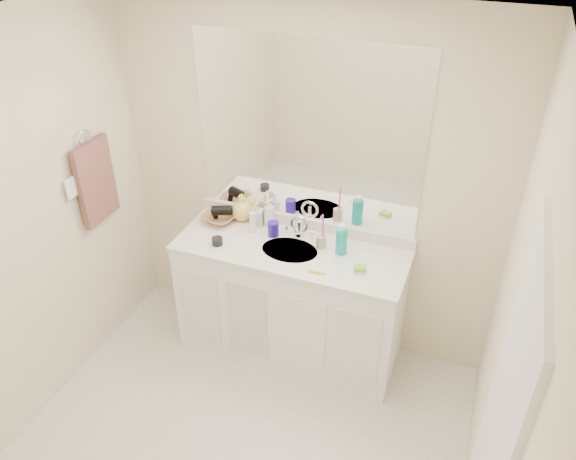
{
  "coord_description": "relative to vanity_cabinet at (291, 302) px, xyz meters",
  "views": [
    {
      "loc": [
        1.06,
        -1.77,
        2.94
      ],
      "look_at": [
        0.0,
        0.97,
        1.05
      ],
      "focal_mm": 35.0,
      "sensor_mm": 36.0,
      "label": 1
    }
  ],
  "objects": [
    {
      "name": "dark_jar",
      "position": [
        -0.46,
        -0.13,
        0.48
      ],
      "size": [
        0.08,
        0.08,
        0.05
      ],
      "primitive_type": "cylinder",
      "rotation": [
        0.0,
        0.0,
        -0.09
      ],
      "color": "black",
      "rests_on": "countertop"
    },
    {
      "name": "wall_back",
      "position": [
        0.0,
        0.28,
        0.77
      ],
      "size": [
        2.6,
        0.02,
        2.4
      ],
      "primitive_type": "cube",
      "color": "#F2E3BE",
      "rests_on": "floor"
    },
    {
      "name": "soap_bottle_white",
      "position": [
        -0.24,
        0.21,
        0.55
      ],
      "size": [
        0.09,
        0.09,
        0.2
      ],
      "primitive_type": "imported",
      "rotation": [
        0.0,
        0.0,
        -0.18
      ],
      "color": "white",
      "rests_on": "countertop"
    },
    {
      "name": "wall_left",
      "position": [
        -1.3,
        -1.02,
        0.77
      ],
      "size": [
        0.02,
        2.6,
        2.4
      ],
      "primitive_type": "cube",
      "color": "#F2E3BE",
      "rests_on": "floor"
    },
    {
      "name": "tan_cup",
      "position": [
        0.18,
        0.08,
        0.5
      ],
      "size": [
        0.08,
        0.08,
        0.08
      ],
      "primitive_type": "cylinder",
      "rotation": [
        0.0,
        0.0,
        -0.27
      ],
      "color": "tan",
      "rests_on": "countertop"
    },
    {
      "name": "soap_bottle_cream",
      "position": [
        -0.32,
        0.19,
        0.54
      ],
      "size": [
        0.09,
        0.09,
        0.17
      ],
      "primitive_type": "imported",
      "rotation": [
        0.0,
        0.0,
        0.11
      ],
      "color": "beige",
      "rests_on": "countertop"
    },
    {
      "name": "toothbrush",
      "position": [
        0.19,
        0.08,
        0.6
      ],
      "size": [
        0.01,
        0.04,
        0.21
      ],
      "primitive_type": "cylinder",
      "rotation": [
        0.14,
        0.0,
        -0.05
      ],
      "color": "#EB3D97",
      "rests_on": "tan_cup"
    },
    {
      "name": "hair_dryer",
      "position": [
        -0.56,
        0.13,
        0.54
      ],
      "size": [
        0.15,
        0.12,
        0.07
      ],
      "primitive_type": "cylinder",
      "rotation": [
        0.0,
        1.57,
        0.39
      ],
      "color": "black",
      "rests_on": "wicker_basket"
    },
    {
      "name": "wicker_basket",
      "position": [
        -0.58,
        0.13,
        0.48
      ],
      "size": [
        0.27,
        0.27,
        0.06
      ],
      "primitive_type": "imported",
      "rotation": [
        0.0,
        0.0,
        -0.17
      ],
      "color": "#B77449",
      "rests_on": "countertop"
    },
    {
      "name": "extra_white_bottle",
      "position": [
        -0.31,
        0.09,
        0.53
      ],
      "size": [
        0.05,
        0.05,
        0.14
      ],
      "primitive_type": "cylinder",
      "rotation": [
        0.0,
        0.0,
        -0.15
      ],
      "color": "white",
      "rests_on": "countertop"
    },
    {
      "name": "countertop",
      "position": [
        0.0,
        0.0,
        0.44
      ],
      "size": [
        1.52,
        0.57,
        0.03
      ],
      "primitive_type": "cube",
      "color": "white",
      "rests_on": "vanity_cabinet"
    },
    {
      "name": "backsplash",
      "position": [
        0.0,
        0.26,
        0.5
      ],
      "size": [
        1.52,
        0.03,
        0.08
      ],
      "primitive_type": "cube",
      "color": "white",
      "rests_on": "countertop"
    },
    {
      "name": "soap_dish",
      "position": [
        0.48,
        -0.08,
        0.46
      ],
      "size": [
        0.1,
        0.09,
        0.01
      ],
      "primitive_type": "cube",
      "rotation": [
        0.0,
        0.0,
        0.23
      ],
      "color": "white",
      "rests_on": "countertop"
    },
    {
      "name": "mirror",
      "position": [
        0.0,
        0.27,
        1.14
      ],
      "size": [
        1.48,
        0.01,
        1.2
      ],
      "primitive_type": "cube",
      "color": "white",
      "rests_on": "wall_back"
    },
    {
      "name": "green_soap",
      "position": [
        0.48,
        -0.08,
        0.48
      ],
      "size": [
        0.09,
        0.08,
        0.03
      ],
      "primitive_type": "cube",
      "rotation": [
        0.0,
        0.0,
        0.35
      ],
      "color": "#7DC630",
      "rests_on": "soap_dish"
    },
    {
      "name": "wall_right",
      "position": [
        1.3,
        -1.02,
        0.77
      ],
      "size": [
        0.02,
        2.6,
        2.4
      ],
      "primitive_type": "cube",
      "color": "#F2E3BE",
      "rests_on": "floor"
    },
    {
      "name": "towel_ring",
      "position": [
        -1.27,
        -0.25,
        1.12
      ],
      "size": [
        0.01,
        0.11,
        0.11
      ],
      "primitive_type": "torus",
      "rotation": [
        0.0,
        1.57,
        0.0
      ],
      "color": "silver",
      "rests_on": "wall_left"
    },
    {
      "name": "hand_towel",
      "position": [
        -1.25,
        -0.25,
        0.82
      ],
      "size": [
        0.04,
        0.32,
        0.55
      ],
      "primitive_type": "cube",
      "color": "brown",
      "rests_on": "towel_ring"
    },
    {
      "name": "sink_basin",
      "position": [
        0.0,
        -0.02,
        0.44
      ],
      "size": [
        0.37,
        0.37,
        0.02
      ],
      "primitive_type": "cylinder",
      "color": "beige",
      "rests_on": "countertop"
    },
    {
      "name": "ceiling",
      "position": [
        0.0,
        -1.02,
        1.97
      ],
      "size": [
        2.6,
        2.6,
        0.02
      ],
      "primitive_type": "cube",
      "color": "white",
      "rests_on": "wall_back"
    },
    {
      "name": "mouthwash_bottle",
      "position": [
        0.32,
        0.07,
        0.54
      ],
      "size": [
        0.1,
        0.1,
        0.18
      ],
      "primitive_type": "cylinder",
      "rotation": [
        0.0,
        0.0,
        0.39
      ],
      "color": "#0DA2A3",
      "rests_on": "countertop"
    },
    {
      "name": "soap_bottle_yellow",
      "position": [
        -0.45,
        0.22,
        0.55
      ],
      "size": [
        0.18,
        0.18,
        0.19
      ],
      "primitive_type": "imported",
      "rotation": [
        0.0,
        0.0,
        -0.22
      ],
      "color": "#F9CF61",
      "rests_on": "countertop"
    },
    {
      "name": "faucet",
      "position": [
        0.0,
        0.16,
        0.51
      ],
      "size": [
        0.02,
        0.02,
        0.11
      ],
      "primitive_type": "cylinder",
      "color": "silver",
      "rests_on": "countertop"
    },
    {
      "name": "switch_plate",
      "position": [
        -1.27,
        -0.45,
        0.88
      ],
      "size": [
        0.01,
        0.08,
        0.13
      ],
      "primitive_type": "cube",
      "color": "white",
      "rests_on": "wall_left"
    },
    {
      "name": "blue_mug",
      "position": [
        -0.16,
        0.1,
        0.51
      ],
      "size": [
        0.07,
        0.07,
        0.1
      ],
      "primitive_type": "cylinder",
      "rotation": [
        0.0,
        0.0,
        -0.0
      ],
      "color": "#291594",
      "rests_on": "countertop"
    },
    {
      "name": "vanity_cabinet",
      "position": [
        0.0,
        0.0,
        0.0
      ],
      "size": [
        1.5,
        0.55,
        0.85
      ],
      "primitive_type": "cube",
      "color": "white",
      "rests_on": "floor"
    },
    {
      "name": "orange_comb",
      "position": [
        0.24,
        -0.19,
        0.46
      ],
      "size": [
        0.1,
        0.03,
        0.0
      ],
      "primitive_type": "cube",
      "rotation": [
        0.0,
        0.0,
        0.06
      ],
      "color": "gold",
      "rests_on": "countertop"
    }
  ]
}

